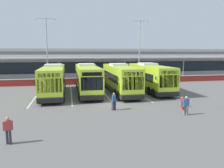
% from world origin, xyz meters
% --- Properties ---
extents(ground_plane, '(200.00, 200.00, 0.00)m').
position_xyz_m(ground_plane, '(0.00, 0.00, 0.00)').
color(ground_plane, '#605E5B').
extents(terminal_building, '(70.00, 13.00, 6.00)m').
position_xyz_m(terminal_building, '(-0.00, 26.91, 3.01)').
color(terminal_building, '#B7B7B2').
rests_on(terminal_building, ground).
extents(red_barrier_wall, '(60.00, 0.40, 1.10)m').
position_xyz_m(red_barrier_wall, '(0.00, 14.50, 0.56)').
color(red_barrier_wall, maroon).
rests_on(red_barrier_wall, ground).
extents(coach_bus_leftmost, '(2.99, 12.15, 3.78)m').
position_xyz_m(coach_bus_leftmost, '(-6.32, 6.09, 1.79)').
color(coach_bus_leftmost, '#B7DB2D').
rests_on(coach_bus_leftmost, ground).
extents(coach_bus_left_centre, '(2.99, 12.15, 3.78)m').
position_xyz_m(coach_bus_left_centre, '(-2.10, 6.55, 1.79)').
color(coach_bus_left_centre, '#B7DB2D').
rests_on(coach_bus_left_centre, ground).
extents(coach_bus_centre, '(2.99, 12.15, 3.78)m').
position_xyz_m(coach_bus_centre, '(2.13, 5.98, 1.79)').
color(coach_bus_centre, '#B7DB2D').
rests_on(coach_bus_centre, ground).
extents(coach_bus_right_centre, '(2.99, 12.15, 3.78)m').
position_xyz_m(coach_bus_right_centre, '(6.55, 6.76, 1.79)').
color(coach_bus_right_centre, '#B7DB2D').
rests_on(coach_bus_right_centre, ground).
extents(bay_stripe_far_west, '(0.14, 13.00, 0.01)m').
position_xyz_m(bay_stripe_far_west, '(-8.40, 6.00, 0.00)').
color(bay_stripe_far_west, silver).
rests_on(bay_stripe_far_west, ground).
extents(bay_stripe_west, '(0.14, 13.00, 0.01)m').
position_xyz_m(bay_stripe_west, '(-4.20, 6.00, 0.00)').
color(bay_stripe_west, silver).
rests_on(bay_stripe_west, ground).
extents(bay_stripe_mid_west, '(0.14, 13.00, 0.01)m').
position_xyz_m(bay_stripe_mid_west, '(0.00, 6.00, 0.00)').
color(bay_stripe_mid_west, silver).
rests_on(bay_stripe_mid_west, ground).
extents(bay_stripe_centre, '(0.14, 13.00, 0.01)m').
position_xyz_m(bay_stripe_centre, '(4.20, 6.00, 0.00)').
color(bay_stripe_centre, silver).
rests_on(bay_stripe_centre, ground).
extents(bay_stripe_mid_east, '(0.14, 13.00, 0.01)m').
position_xyz_m(bay_stripe_mid_east, '(8.40, 6.00, 0.00)').
color(bay_stripe_mid_east, silver).
rests_on(bay_stripe_mid_east, ground).
extents(pedestrian_with_handbag, '(0.62, 0.31, 1.62)m').
position_xyz_m(pedestrian_with_handbag, '(5.14, -5.35, 0.86)').
color(pedestrian_with_handbag, slate).
rests_on(pedestrian_with_handbag, ground).
extents(pedestrian_in_dark_coat, '(0.54, 0.30, 1.62)m').
position_xyz_m(pedestrian_in_dark_coat, '(-7.95, -8.78, 0.87)').
color(pedestrian_in_dark_coat, '#33333D').
rests_on(pedestrian_in_dark_coat, ground).
extents(pedestrian_child, '(0.31, 0.26, 1.00)m').
position_xyz_m(pedestrian_child, '(6.26, -2.75, 0.54)').
color(pedestrian_child, '#4C4238').
rests_on(pedestrian_child, ground).
extents(pedestrian_approaching_bus, '(0.43, 0.46, 1.62)m').
position_xyz_m(pedestrian_approaching_bus, '(-0.48, -2.61, 0.87)').
color(pedestrian_approaching_bus, '#33333D').
rests_on(pedestrian_approaching_bus, ground).
extents(lamp_post_west, '(3.24, 0.28, 11.00)m').
position_xyz_m(lamp_post_west, '(-7.95, 17.25, 6.29)').
color(lamp_post_west, '#9E9EA3').
rests_on(lamp_post_west, ground).
extents(lamp_post_centre, '(3.24, 0.28, 11.00)m').
position_xyz_m(lamp_post_centre, '(8.30, 16.78, 6.29)').
color(lamp_post_centre, '#9E9EA3').
rests_on(lamp_post_centre, ground).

